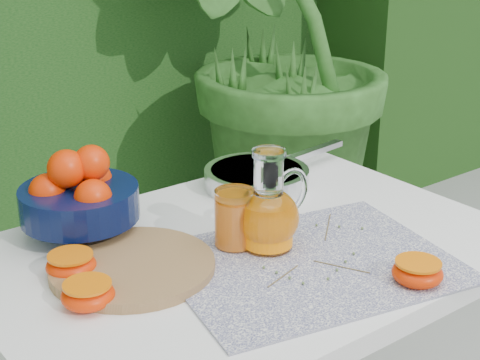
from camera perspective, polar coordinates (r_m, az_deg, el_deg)
potted_plant_right at (r=2.82m, az=2.00°, el=10.51°), size 2.39×2.39×1.70m
white_table at (r=1.45m, az=0.49°, el=-8.07°), size 1.00×0.70×0.75m
placemat at (r=1.35m, az=5.42°, el=-6.46°), size 0.57×0.49×0.00m
cutting_board at (r=1.33m, az=-8.34°, el=-6.65°), size 0.34×0.34×0.02m
fruit_bowl at (r=1.46m, az=-12.44°, el=-1.17°), size 0.24×0.24×0.18m
juice_pitcher at (r=1.37m, az=2.26°, el=-2.66°), size 0.17×0.13×0.19m
juice_tumbler at (r=1.38m, az=-0.42°, el=-3.10°), size 0.08×0.08×0.11m
saute_pan at (r=1.68m, az=1.39°, el=0.27°), size 0.43×0.27×0.04m
orange_halves at (r=1.26m, az=-3.65°, el=-7.50°), size 0.60×0.50×0.04m
thyme_sprigs at (r=1.37m, az=6.14°, el=-5.69°), size 0.30×0.24×0.01m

